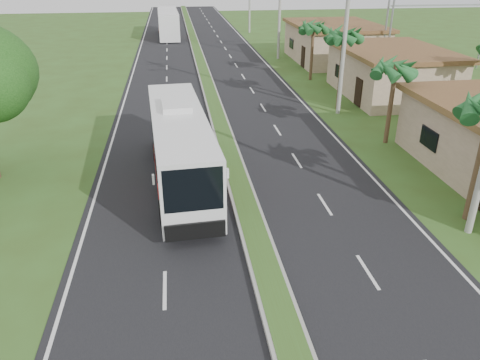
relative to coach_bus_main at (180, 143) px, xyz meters
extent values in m
plane|color=#364E1C|center=(2.71, -8.18, -2.05)|extent=(180.00, 180.00, 0.00)
cube|color=black|center=(2.71, 11.82, -2.04)|extent=(14.00, 160.00, 0.02)
cube|color=gray|center=(2.71, 11.82, -1.96)|extent=(1.20, 160.00, 0.17)
cube|color=#364E1C|center=(2.71, 11.82, -1.87)|extent=(0.95, 160.00, 0.02)
cube|color=silver|center=(-3.99, 11.82, -2.05)|extent=(0.12, 160.00, 0.01)
cube|color=silver|center=(9.41, 11.82, -2.05)|extent=(0.12, 160.00, 0.01)
cube|color=tan|center=(16.71, 13.82, -0.38)|extent=(7.00, 10.00, 3.35)
cube|color=#512E1C|center=(16.71, 13.82, 1.46)|extent=(7.60, 10.60, 0.32)
cube|color=tan|center=(16.71, 27.82, -0.30)|extent=(8.00, 11.00, 3.50)
cube|color=#512E1C|center=(16.71, 27.82, 1.61)|extent=(8.60, 11.60, 0.32)
cylinder|color=#473321|center=(11.71, -5.18, 0.45)|extent=(0.26, 0.26, 5.00)
cylinder|color=#473321|center=(12.11, 3.82, 0.25)|extent=(0.26, 0.26, 4.60)
cylinder|color=#473321|center=(11.51, 10.82, 0.65)|extent=(0.26, 0.26, 5.40)
cylinder|color=#473321|center=(12.01, 19.82, 0.35)|extent=(0.26, 0.26, 4.80)
cylinder|color=gray|center=(11.21, 9.82, 3.95)|extent=(0.28, 0.28, 12.00)
cylinder|color=gray|center=(11.21, 29.82, 3.45)|extent=(0.28, 0.28, 11.00)
cylinder|color=gray|center=(19.71, 21.32, 3.95)|extent=(0.18, 0.18, 12.00)
cylinder|color=gray|center=(19.71, 22.32, 3.95)|extent=(0.18, 0.18, 12.00)
cube|color=gray|center=(24.71, 21.82, 3.95)|extent=(10.00, 0.14, 0.14)
cube|color=silver|center=(0.00, -0.05, -0.10)|extent=(3.13, 11.68, 3.03)
cube|color=black|center=(-0.03, 0.52, 0.56)|extent=(3.03, 9.37, 1.21)
cube|color=black|center=(0.36, -5.76, 0.38)|extent=(2.17, 0.28, 1.70)
cube|color=red|center=(0.08, -1.21, -0.71)|extent=(2.77, 5.15, 0.53)
cube|color=yellow|center=(-0.01, 0.23, -0.95)|extent=(2.63, 3.04, 0.24)
cube|color=silver|center=(-0.07, 1.10, 1.55)|extent=(1.49, 2.39, 0.27)
cylinder|color=black|center=(-0.85, -3.77, -1.55)|extent=(0.37, 1.02, 1.00)
cylinder|color=black|center=(1.32, -3.63, -1.55)|extent=(0.37, 1.02, 1.00)
cylinder|color=black|center=(-1.28, 2.95, -1.55)|extent=(0.37, 1.02, 1.00)
cylinder|color=black|center=(0.89, 3.09, -1.55)|extent=(0.37, 1.02, 1.00)
cube|color=white|center=(-0.51, 47.23, -0.23)|extent=(2.90, 12.05, 3.34)
cube|color=black|center=(-0.52, 47.75, 0.77)|extent=(2.87, 8.92, 1.13)
cube|color=#E94C17|center=(-0.48, 46.19, -0.86)|extent=(2.80, 5.80, 0.36)
cylinder|color=black|center=(-1.53, 42.25, -1.55)|extent=(0.34, 1.01, 1.00)
cylinder|color=black|center=(0.76, 42.31, -1.55)|extent=(0.34, 1.01, 1.00)
cylinder|color=black|center=(-1.76, 51.63, -1.55)|extent=(0.34, 1.01, 1.00)
cylinder|color=black|center=(0.53, 51.69, -1.55)|extent=(0.34, 1.01, 1.00)
imported|color=black|center=(0.71, 1.06, -1.52)|extent=(1.85, 1.11, 1.07)
imported|color=maroon|center=(0.71, 1.06, -0.67)|extent=(0.71, 0.59, 1.67)
camera|label=1|loc=(-0.04, -20.75, 7.84)|focal=35.00mm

